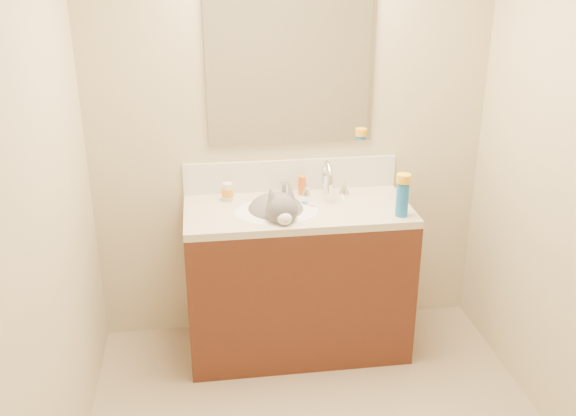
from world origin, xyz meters
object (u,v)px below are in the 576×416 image
object	(u,v)px
pill_bottle	(228,192)
basin	(276,223)
spray_can	(402,200)
cat	(277,215)
amber_bottle	(302,185)
vanity_cabinet	(297,282)
faucet	(327,182)
silver_jar	(285,189)

from	to	relation	value
pill_bottle	basin	bearing A→B (deg)	-37.80
spray_can	cat	bearing A→B (deg)	166.02
amber_bottle	spray_can	size ratio (longest dim) A/B	0.60
amber_bottle	cat	bearing A→B (deg)	-127.00
vanity_cabinet	basin	distance (m)	0.40
basin	cat	bearing A→B (deg)	-0.21
amber_bottle	spray_can	xyz separation A→B (m)	(0.46, -0.38, 0.03)
cat	pill_bottle	distance (m)	0.32
cat	amber_bottle	xyz separation A→B (m)	(0.17, 0.22, 0.08)
spray_can	pill_bottle	bearing A→B (deg)	158.53
pill_bottle	spray_can	world-z (taller)	spray_can
pill_bottle	amber_bottle	world-z (taller)	amber_bottle
spray_can	basin	bearing A→B (deg)	166.15
faucet	pill_bottle	xyz separation A→B (m)	(-0.54, 0.02, -0.04)
amber_bottle	faucet	bearing A→B (deg)	-22.76
faucet	vanity_cabinet	bearing A→B (deg)	-142.71
vanity_cabinet	spray_can	distance (m)	0.76
basin	spray_can	size ratio (longest dim) A/B	2.56
basin	amber_bottle	size ratio (longest dim) A/B	4.23
amber_bottle	vanity_cabinet	bearing A→B (deg)	-105.42
pill_bottle	cat	bearing A→B (deg)	-37.09
vanity_cabinet	pill_bottle	bearing A→B (deg)	156.49
silver_jar	spray_can	bearing A→B (deg)	-34.87
pill_bottle	faucet	bearing A→B (deg)	-2.13
faucet	silver_jar	bearing A→B (deg)	164.48
silver_jar	faucet	bearing A→B (deg)	-15.52
faucet	silver_jar	distance (m)	0.24
basin	pill_bottle	world-z (taller)	pill_bottle
vanity_cabinet	pill_bottle	distance (m)	0.64
cat	amber_bottle	size ratio (longest dim) A/B	4.22
amber_bottle	pill_bottle	bearing A→B (deg)	-175.40
vanity_cabinet	amber_bottle	distance (m)	0.54
silver_jar	vanity_cabinet	bearing A→B (deg)	-77.90
basin	spray_can	bearing A→B (deg)	-13.85
cat	pill_bottle	size ratio (longest dim) A/B	4.58
cat	silver_jar	distance (m)	0.25
vanity_cabinet	faucet	bearing A→B (deg)	37.29
vanity_cabinet	pill_bottle	xyz separation A→B (m)	(-0.36, 0.16, 0.50)
pill_bottle	silver_jar	xyz separation A→B (m)	(0.32, 0.04, -0.02)
cat	spray_can	distance (m)	0.65
faucet	cat	xyz separation A→B (m)	(-0.29, -0.17, -0.11)
vanity_cabinet	spray_can	world-z (taller)	spray_can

